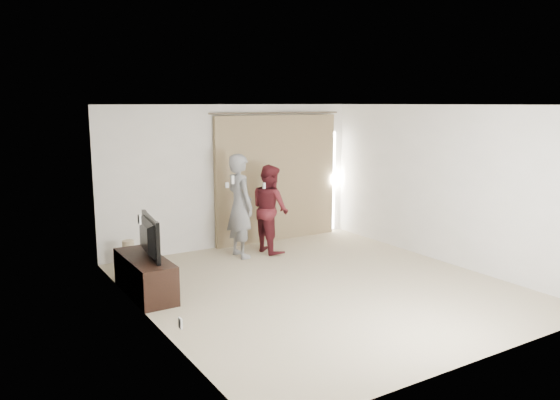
% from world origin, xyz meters
% --- Properties ---
extents(floor, '(5.50, 5.50, 0.00)m').
position_xyz_m(floor, '(0.00, 0.00, 0.00)').
color(floor, tan).
rests_on(floor, ground).
extents(wall_back, '(5.00, 0.04, 2.60)m').
position_xyz_m(wall_back, '(0.00, 2.75, 1.30)').
color(wall_back, beige).
rests_on(wall_back, ground).
extents(wall_left, '(0.04, 5.50, 2.60)m').
position_xyz_m(wall_left, '(-2.50, -0.00, 1.30)').
color(wall_left, beige).
rests_on(wall_left, ground).
extents(ceiling, '(5.00, 5.50, 0.01)m').
position_xyz_m(ceiling, '(0.00, 0.00, 2.60)').
color(ceiling, white).
rests_on(ceiling, wall_back).
extents(curtain, '(2.80, 0.11, 2.46)m').
position_xyz_m(curtain, '(0.91, 2.68, 1.20)').
color(curtain, '#937E5A').
rests_on(curtain, ground).
extents(tv_console, '(0.48, 1.39, 0.53)m').
position_xyz_m(tv_console, '(-2.27, 0.99, 0.27)').
color(tv_console, black).
rests_on(tv_console, ground).
extents(tv, '(0.26, 1.00, 0.57)m').
position_xyz_m(tv, '(-2.27, 0.99, 0.82)').
color(tv, black).
rests_on(tv, tv_console).
extents(scratching_post, '(0.34, 0.34, 0.45)m').
position_xyz_m(scratching_post, '(-2.10, 2.35, 0.18)').
color(scratching_post, tan).
rests_on(scratching_post, ground).
extents(person_man, '(0.45, 0.66, 1.79)m').
position_xyz_m(person_man, '(-0.26, 2.00, 0.89)').
color(person_man, slate).
rests_on(person_man, ground).
extents(person_woman, '(0.61, 0.77, 1.57)m').
position_xyz_m(person_woman, '(0.34, 2.00, 0.78)').
color(person_woman, '#51171D').
rests_on(person_woman, ground).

